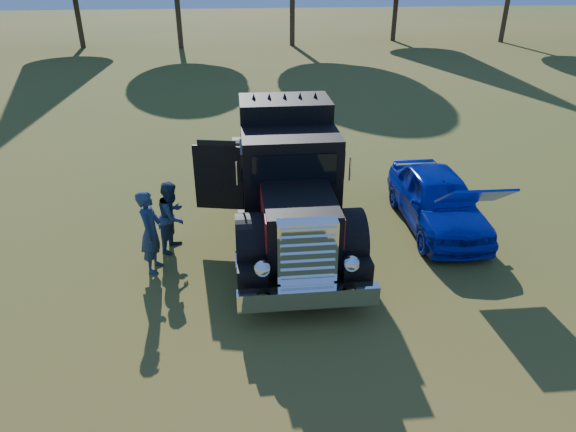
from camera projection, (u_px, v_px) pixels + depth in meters
The scene contains 5 objects.
ground at pixel (260, 272), 10.68m from camera, with size 120.00×120.00×0.00m, color #375619.
diamond_t_truck at pixel (288, 184), 11.59m from camera, with size 3.36×7.16×3.00m.
hotrod_coupe at pixel (438, 199), 12.23m from camera, with size 1.70×4.20×1.89m.
spectator_near at pixel (151, 232), 10.39m from camera, with size 0.65×0.43×1.79m, color #1A2A3C.
spectator_far at pixel (172, 216), 11.22m from camera, with size 0.78×0.61×1.60m, color #21274D.
Camera 1 is at (-0.35, -9.00, 5.89)m, focal length 32.00 mm.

